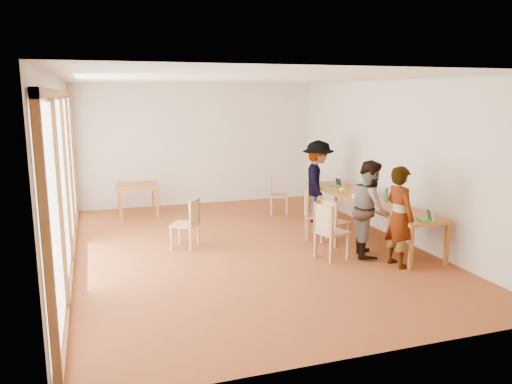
# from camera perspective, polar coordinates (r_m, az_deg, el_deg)

# --- Properties ---
(ground) EXTENTS (8.00, 8.00, 0.00)m
(ground) POSITION_cam_1_polar(r_m,az_deg,el_deg) (9.06, -1.29, -6.46)
(ground) COLOR brown
(ground) RESTS_ON ground
(wall_back) EXTENTS (6.00, 0.10, 3.00)m
(wall_back) POSITION_cam_1_polar(r_m,az_deg,el_deg) (12.58, -6.68, 5.41)
(wall_back) COLOR beige
(wall_back) RESTS_ON ground
(wall_front) EXTENTS (6.00, 0.10, 3.00)m
(wall_front) POSITION_cam_1_polar(r_m,az_deg,el_deg) (5.10, 11.91, -3.17)
(wall_front) COLOR beige
(wall_front) RESTS_ON ground
(wall_right) EXTENTS (0.10, 8.00, 3.00)m
(wall_right) POSITION_cam_1_polar(r_m,az_deg,el_deg) (10.01, 15.36, 3.63)
(wall_right) COLOR beige
(wall_right) RESTS_ON ground
(window_wall) EXTENTS (0.10, 8.00, 3.00)m
(window_wall) POSITION_cam_1_polar(r_m,az_deg,el_deg) (8.37, -21.11, 1.87)
(window_wall) COLOR white
(window_wall) RESTS_ON ground
(ceiling) EXTENTS (6.00, 8.00, 0.04)m
(ceiling) POSITION_cam_1_polar(r_m,az_deg,el_deg) (8.64, -1.38, 12.99)
(ceiling) COLOR white
(ceiling) RESTS_ON wall_back
(communal_table) EXTENTS (0.80, 4.00, 0.75)m
(communal_table) POSITION_cam_1_polar(r_m,az_deg,el_deg) (9.92, 12.54, -0.97)
(communal_table) COLOR #B47328
(communal_table) RESTS_ON ground
(side_table) EXTENTS (0.90, 0.90, 0.75)m
(side_table) POSITION_cam_1_polar(r_m,az_deg,el_deg) (11.51, -13.43, 0.48)
(side_table) COLOR #B47328
(side_table) RESTS_ON ground
(chair_near) EXTENTS (0.55, 0.55, 0.51)m
(chair_near) POSITION_cam_1_polar(r_m,az_deg,el_deg) (8.39, 8.18, -3.83)
(chair_near) COLOR tan
(chair_near) RESTS_ON ground
(chair_mid) EXTENTS (0.50, 0.50, 0.45)m
(chair_mid) POSITION_cam_1_polar(r_m,az_deg,el_deg) (9.26, 8.70, -2.88)
(chair_mid) COLOR tan
(chair_mid) RESTS_ON ground
(chair_far) EXTENTS (0.56, 0.56, 0.50)m
(chair_far) POSITION_cam_1_polar(r_m,az_deg,el_deg) (9.61, 6.31, -1.95)
(chair_far) COLOR tan
(chair_far) RESTS_ON ground
(chair_empty) EXTENTS (0.55, 0.55, 0.48)m
(chair_empty) POSITION_cam_1_polar(r_m,az_deg,el_deg) (11.51, 2.17, 0.20)
(chair_empty) COLOR tan
(chair_empty) RESTS_ON ground
(chair_spare) EXTENTS (0.59, 0.59, 0.49)m
(chair_spare) POSITION_cam_1_polar(r_m,az_deg,el_deg) (9.00, -7.60, -2.97)
(chair_spare) COLOR tan
(chair_spare) RESTS_ON ground
(person_near) EXTENTS (0.45, 0.63, 1.63)m
(person_near) POSITION_cam_1_polar(r_m,az_deg,el_deg) (8.28, 16.06, -2.73)
(person_near) COLOR gray
(person_near) RESTS_ON ground
(person_mid) EXTENTS (0.88, 0.98, 1.65)m
(person_mid) POSITION_cam_1_polar(r_m,az_deg,el_deg) (8.72, 12.91, -1.83)
(person_mid) COLOR gray
(person_mid) RESTS_ON ground
(person_far) EXTENTS (1.05, 1.31, 1.77)m
(person_far) POSITION_cam_1_polar(r_m,az_deg,el_deg) (10.84, 7.06, 1.21)
(person_far) COLOR gray
(person_far) RESTS_ON ground
(laptop_near) EXTENTS (0.27, 0.28, 0.20)m
(laptop_near) POSITION_cam_1_polar(r_m,az_deg,el_deg) (8.45, 18.97, -2.71)
(laptop_near) COLOR green
(laptop_near) RESTS_ON communal_table
(laptop_mid) EXTENTS (0.30, 0.31, 0.21)m
(laptop_mid) POSITION_cam_1_polar(r_m,az_deg,el_deg) (10.10, 12.10, -0.14)
(laptop_mid) COLOR green
(laptop_mid) RESTS_ON communal_table
(laptop_far) EXTENTS (0.25, 0.26, 0.19)m
(laptop_far) POSITION_cam_1_polar(r_m,az_deg,el_deg) (11.09, 9.29, 0.94)
(laptop_far) COLOR green
(laptop_far) RESTS_ON communal_table
(yellow_mug) EXTENTS (0.15, 0.15, 0.09)m
(yellow_mug) POSITION_cam_1_polar(r_m,az_deg,el_deg) (10.45, 9.78, 0.26)
(yellow_mug) COLOR yellow
(yellow_mug) RESTS_ON communal_table
(green_bottle) EXTENTS (0.07, 0.07, 0.28)m
(green_bottle) POSITION_cam_1_polar(r_m,az_deg,el_deg) (9.59, 14.68, -0.35)
(green_bottle) COLOR #1E7B33
(green_bottle) RESTS_ON communal_table
(clear_glass) EXTENTS (0.07, 0.07, 0.09)m
(clear_glass) POSITION_cam_1_polar(r_m,az_deg,el_deg) (9.84, 11.10, -0.47)
(clear_glass) COLOR silver
(clear_glass) RESTS_ON communal_table
(condiment_cup) EXTENTS (0.08, 0.08, 0.06)m
(condiment_cup) POSITION_cam_1_polar(r_m,az_deg,el_deg) (11.60, 9.23, 1.27)
(condiment_cup) COLOR white
(condiment_cup) RESTS_ON communal_table
(pink_phone) EXTENTS (0.05, 0.10, 0.01)m
(pink_phone) POSITION_cam_1_polar(r_m,az_deg,el_deg) (10.10, 12.66, -0.45)
(pink_phone) COLOR #DF508A
(pink_phone) RESTS_ON communal_table
(black_pouch) EXTENTS (0.16, 0.26, 0.09)m
(black_pouch) POSITION_cam_1_polar(r_m,az_deg,el_deg) (10.21, 12.63, -0.11)
(black_pouch) COLOR black
(black_pouch) RESTS_ON communal_table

